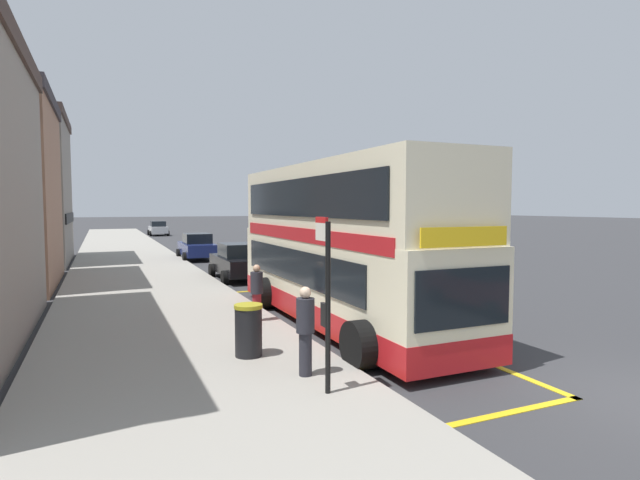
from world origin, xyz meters
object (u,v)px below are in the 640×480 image
Objects in this scene: pedestrian_waiting_near_sign at (305,327)px; litter_bin at (249,330)px; pedestrian_further_back at (257,291)px; double_decker_bus at (340,250)px; parked_car_silver_kerbside at (158,228)px; parked_car_navy_distant at (197,247)px; bus_stop_sign at (326,292)px; parked_car_black_far at (239,262)px.

pedestrian_waiting_near_sign is 1.76m from litter_bin.
double_decker_bus is at bearing -17.63° from pedestrian_further_back.
pedestrian_further_back is (-2.00, -45.69, 0.17)m from parked_car_silver_kerbside.
litter_bin is at bearing 81.10° from parked_car_navy_distant.
bus_stop_sign reaches higher than pedestrian_waiting_near_sign.
bus_stop_sign is 14.52m from parked_car_black_far.
pedestrian_further_back is (0.43, 5.53, -0.87)m from bus_stop_sign.
parked_car_navy_distant is (-0.24, 9.18, 0.00)m from parked_car_black_far.
double_decker_bus reaches higher than parked_car_navy_distant.
parked_car_black_far is 1.00× the size of parked_car_silver_kerbside.
litter_bin is (-1.08, -3.04, -0.28)m from pedestrian_further_back.
bus_stop_sign reaches higher than litter_bin.
parked_car_navy_distant is at bearing 92.06° from double_decker_bus.
pedestrian_waiting_near_sign is at bearing 91.07° from bus_stop_sign.
double_decker_bus reaches higher than parked_car_silver_kerbside.
pedestrian_waiting_near_sign reaches higher than pedestrian_further_back.
parked_car_silver_kerbside is 50.39m from pedestrian_waiting_near_sign.
pedestrian_further_back reaches higher than litter_bin.
parked_car_black_far is at bearing 89.62° from parked_car_navy_distant.
double_decker_bus reaches higher than parked_car_black_far.
pedestrian_waiting_near_sign is at bearing 83.18° from parked_car_navy_distant.
parked_car_silver_kerbside is 45.73m from pedestrian_further_back.
double_decker_bus is 9.48× the size of litter_bin.
pedestrian_further_back is at bearing 162.37° from double_decker_bus.
parked_car_navy_distant is 27.71m from parked_car_silver_kerbside.
parked_car_silver_kerbside is at bearing 90.23° from double_decker_bus.
parked_car_navy_distant is 3.85× the size of litter_bin.
pedestrian_further_back is 3.23m from litter_bin.
double_decker_bus reaches higher than bus_stop_sign.
pedestrian_further_back is 1.42× the size of litter_bin.
parked_car_silver_kerbside is at bearing 87.50° from pedestrian_further_back.
bus_stop_sign is 1.20m from pedestrian_waiting_near_sign.
parked_car_black_far is 1.00× the size of parked_car_navy_distant.
double_decker_bus is 2.46× the size of parked_car_navy_distant.
pedestrian_waiting_near_sign is at bearing -96.52° from parked_car_black_far.
pedestrian_further_back reaches higher than parked_car_silver_kerbside.
double_decker_bus is 9.58m from parked_car_black_far.
litter_bin is (-2.59, -21.01, -0.11)m from parked_car_navy_distant.
parked_car_silver_kerbside is (2.42, 51.21, -1.04)m from bus_stop_sign.
parked_car_navy_distant is at bearing 87.59° from parked_car_silver_kerbside.
pedestrian_further_back is at bearing 86.09° from parked_car_silver_kerbside.
bus_stop_sign is at bearing -88.93° from pedestrian_waiting_near_sign.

